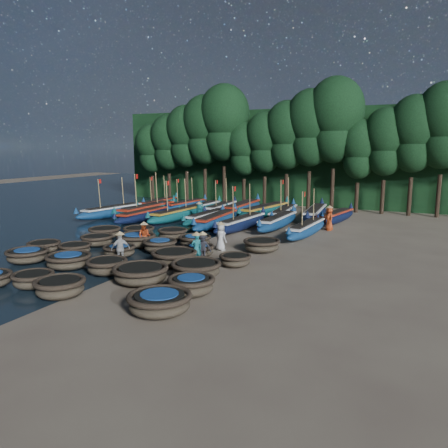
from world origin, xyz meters
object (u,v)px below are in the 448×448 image
at_px(coracle_9, 191,285).
at_px(coracle_21, 139,232).
at_px(fisherman_3, 203,246).
at_px(fisherman_5, 199,212).
at_px(coracle_17, 160,245).
at_px(coracle_20, 105,232).
at_px(coracle_3, 60,287).
at_px(coracle_6, 69,260).
at_px(coracle_22, 173,234).
at_px(fisherman_4, 120,247).
at_px(long_boat_16, 315,214).
at_px(coracle_8, 141,274).
at_px(coracle_14, 196,269).
at_px(long_boat_11, 201,208).
at_px(long_boat_4, 207,217).
at_px(long_boat_2, 143,215).
at_px(fisherman_1, 196,247).
at_px(fisherman_2, 144,235).
at_px(coracle_12, 119,250).
at_px(long_boat_6, 241,223).
at_px(long_boat_15, 284,214).
at_px(long_boat_17, 336,217).
at_px(coracle_7, 107,266).
at_px(coracle_16, 136,240).
at_px(fisherman_6, 329,218).
at_px(long_boat_5, 217,220).
at_px(long_boat_9, 158,204).
at_px(coracle_18, 198,250).
at_px(long_boat_12, 221,208).
at_px(fisherman_0, 221,236).
at_px(coracle_2, 33,279).
at_px(coracle_13, 174,257).
at_px(long_boat_1, 147,210).
at_px(coracle_19, 235,260).
at_px(long_boat_3, 177,214).
at_px(long_boat_13, 242,208).
at_px(long_boat_14, 265,211).
at_px(coracle_4, 160,302).
at_px(long_boat_0, 113,211).
at_px(coracle_11, 75,248).
at_px(long_boat_8, 307,229).
at_px(coracle_10, 44,246).

height_order(coracle_9, coracle_21, coracle_9).
relative_size(fisherman_3, fisherman_5, 0.95).
bearing_deg(coracle_17, coracle_20, 162.29).
xyz_separation_m(coracle_3, coracle_6, (-2.90, 3.40, -0.02)).
height_order(coracle_22, fisherman_4, fisherman_4).
relative_size(coracle_22, long_boat_16, 0.28).
distance_m(coracle_8, coracle_14, 2.60).
bearing_deg(fisherman_4, long_boat_11, -125.95).
bearing_deg(long_boat_4, fisherman_4, -80.86).
bearing_deg(long_boat_2, fisherman_1, -42.45).
relative_size(long_boat_4, fisherman_2, 4.16).
bearing_deg(coracle_20, coracle_12, -41.10).
distance_m(long_boat_6, long_boat_15, 5.79).
bearing_deg(long_boat_17, coracle_7, -100.28).
bearing_deg(coracle_16, fisherman_6, 47.66).
relative_size(coracle_3, long_boat_5, 0.30).
bearing_deg(coracle_14, long_boat_6, 103.05).
bearing_deg(fisherman_1, long_boat_9, -102.13).
bearing_deg(coracle_18, long_boat_12, 111.11).
relative_size(coracle_6, long_boat_11, 0.34).
bearing_deg(coracle_18, coracle_20, 168.94).
height_order(fisherman_0, fisherman_5, fisherman_0).
height_order(coracle_2, coracle_7, coracle_7).
xyz_separation_m(coracle_6, coracle_13, (4.57, 2.78, 0.03)).
xyz_separation_m(coracle_20, fisherman_6, (13.05, 9.47, 0.50)).
height_order(coracle_3, coracle_18, coracle_3).
distance_m(coracle_17, coracle_21, 4.92).
xyz_separation_m(long_boat_1, fisherman_1, (11.35, -11.68, 0.30)).
bearing_deg(coracle_22, long_boat_16, 60.18).
xyz_separation_m(coracle_6, long_boat_5, (1.65, 13.70, 0.12)).
height_order(coracle_19, long_boat_3, long_boat_3).
bearing_deg(fisherman_1, coracle_14, 67.05).
distance_m(coracle_20, long_boat_13, 14.42).
relative_size(coracle_18, long_boat_14, 0.25).
distance_m(coracle_4, coracle_7, 6.06).
height_order(long_boat_9, long_boat_16, long_boat_9).
distance_m(coracle_18, long_boat_14, 14.74).
bearing_deg(long_boat_14, fisherman_0, -71.95).
height_order(coracle_3, coracle_13, coracle_13).
xyz_separation_m(coracle_12, coracle_22, (0.21, 5.28, 0.03)).
bearing_deg(long_boat_0, long_boat_16, 28.52).
height_order(coracle_7, long_boat_9, long_boat_9).
height_order(coracle_3, fisherman_3, fisherman_3).
bearing_deg(fisherman_1, coracle_11, -41.49).
bearing_deg(fisherman_0, coracle_17, 58.63).
bearing_deg(fisherman_2, fisherman_5, 89.50).
relative_size(coracle_6, long_boat_13, 0.29).
xyz_separation_m(coracle_6, long_boat_8, (8.82, 13.37, 0.07)).
bearing_deg(coracle_10, long_boat_3, 84.68).
xyz_separation_m(coracle_11, long_boat_2, (-3.22, 11.14, 0.15)).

